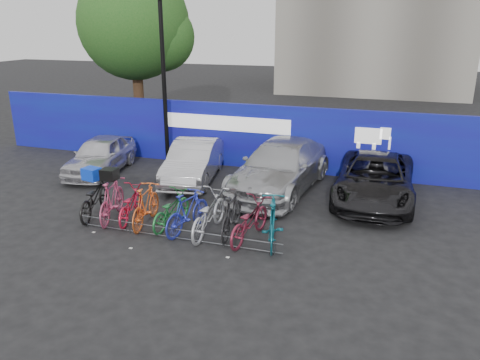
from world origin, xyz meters
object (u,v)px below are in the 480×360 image
at_px(tree, 139,26).
at_px(bike_2, 130,204).
at_px(bike_0, 94,197).
at_px(bike_7, 232,214).
at_px(bike_6, 208,214).
at_px(car_3, 375,179).
at_px(car_0, 101,155).
at_px(lamppost, 164,79).
at_px(bike_5, 188,212).
at_px(bike_4, 171,210).
at_px(car_1, 194,161).
at_px(car_2, 281,167).
at_px(bike_rack, 175,233).
at_px(bike_1, 112,200).
at_px(bike_8, 249,221).
at_px(bike_3, 146,205).
at_px(bike_9, 273,221).

distance_m(tree, bike_2, 12.06).
xyz_separation_m(bike_0, bike_7, (4.10, 0.01, 0.03)).
bearing_deg(tree, bike_6, -53.46).
bearing_deg(tree, bike_0, -68.37).
height_order(car_3, bike_7, car_3).
bearing_deg(bike_6, car_0, -31.97).
height_order(lamppost, bike_2, lamppost).
bearing_deg(car_0, bike_5, -46.00).
relative_size(car_3, bike_6, 2.35).
relative_size(tree, bike_4, 4.34).
bearing_deg(car_1, car_2, -10.55).
distance_m(car_1, bike_6, 4.46).
bearing_deg(bike_rack, tree, 122.45).
height_order(car_3, bike_1, car_3).
bearing_deg(car_0, bike_8, -38.56).
xyz_separation_m(car_2, bike_1, (-3.83, -3.88, -0.20)).
xyz_separation_m(bike_2, bike_8, (3.48, -0.17, 0.05)).
xyz_separation_m(car_1, bike_8, (3.24, -3.94, -0.16)).
height_order(car_2, bike_4, car_2).
relative_size(car_2, bike_6, 2.58).
bearing_deg(bike_3, bike_1, -8.83).
bearing_deg(car_1, car_3, -10.83).
height_order(bike_5, bike_7, bike_7).
bearing_deg(bike_2, bike_9, 165.74).
height_order(car_0, bike_2, car_0).
distance_m(bike_4, bike_9, 2.85).
bearing_deg(car_2, bike_5, -103.84).
bearing_deg(bike_3, car_0, -50.68).
xyz_separation_m(tree, bike_6, (7.46, -10.06, -4.52)).
bearing_deg(bike_1, bike_4, 169.42).
bearing_deg(bike_4, bike_1, 8.39).
distance_m(car_0, car_3, 9.61).
relative_size(bike_3, bike_8, 0.94).
bearing_deg(bike_0, bike_3, 162.54).
bearing_deg(bike_8, bike_3, 8.97).
relative_size(lamppost, car_1, 1.48).
xyz_separation_m(bike_8, bike_9, (0.61, -0.02, 0.08)).
bearing_deg(car_0, car_1, -6.01).
xyz_separation_m(car_2, bike_0, (-4.47, -3.77, -0.25)).
bearing_deg(bike_1, bike_5, 163.94).
bearing_deg(car_0, lamppost, 33.80).
bearing_deg(bike_5, car_1, -56.12).
xyz_separation_m(bike_1, bike_8, (3.98, -0.05, -0.07)).
relative_size(bike_5, bike_8, 0.93).
bearing_deg(car_1, bike_0, -120.52).
relative_size(bike_rack, bike_9, 2.81).
height_order(car_0, bike_7, car_0).
xyz_separation_m(bike_3, bike_9, (3.52, -0.05, 0.04)).
height_order(bike_rack, bike_6, bike_6).
xyz_separation_m(lamppost, car_3, (7.80, -1.54, -2.59)).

